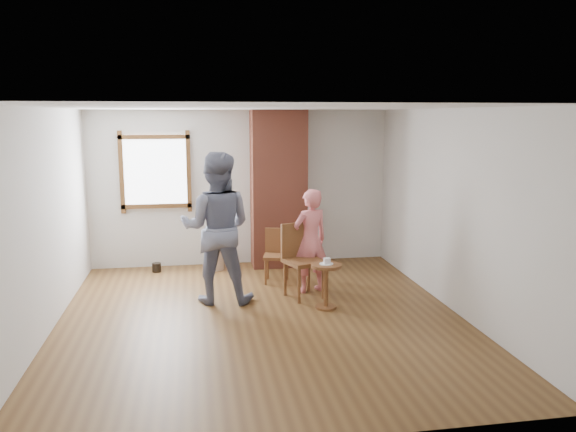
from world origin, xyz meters
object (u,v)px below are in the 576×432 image
at_px(man, 217,228).
at_px(person_pink, 310,241).
at_px(side_table, 326,279).
at_px(dining_chair_right, 301,256).
at_px(dining_chair_left, 277,252).
at_px(stoneware_crock, 215,257).

xyz_separation_m(man, person_pink, (1.33, 0.21, -0.27)).
height_order(side_table, person_pink, person_pink).
relative_size(side_table, man, 0.29).
relative_size(dining_chair_right, side_table, 1.71).
bearing_deg(dining_chair_left, side_table, -57.80).
bearing_deg(man, side_table, 169.48).
xyz_separation_m(stoneware_crock, dining_chair_right, (1.14, -1.58, 0.38)).
distance_m(dining_chair_right, person_pink, 0.30).
bearing_deg(person_pink, side_table, 74.43).
height_order(dining_chair_left, person_pink, person_pink).
relative_size(dining_chair_left, person_pink, 0.54).
height_order(dining_chair_right, person_pink, person_pink).
distance_m(man, person_pink, 1.37).
bearing_deg(stoneware_crock, dining_chair_left, -41.97).
distance_m(stoneware_crock, person_pink, 2.00).
distance_m(dining_chair_left, man, 1.35).
distance_m(stoneware_crock, man, 1.81).
height_order(dining_chair_left, man, man).
relative_size(side_table, person_pink, 0.40).
relative_size(man, person_pink, 1.37).
xyz_separation_m(stoneware_crock, man, (-0.02, -1.62, 0.82)).
bearing_deg(dining_chair_right, side_table, -88.55).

